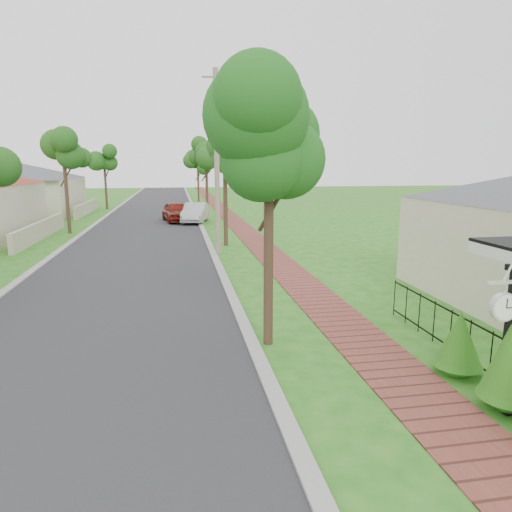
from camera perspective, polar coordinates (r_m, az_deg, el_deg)
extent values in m
plane|color=#216D19|center=(8.47, -2.06, -17.77)|extent=(160.00, 160.00, 0.00)
cube|color=#28282B|center=(27.72, -13.98, 2.42)|extent=(7.00, 120.00, 0.02)
cube|color=#9E9E99|center=(27.69, -6.42, 2.68)|extent=(0.30, 120.00, 0.10)
cube|color=#9E9E99|center=(28.22, -21.39, 2.13)|extent=(0.30, 120.00, 0.10)
cube|color=brown|center=(27.97, -1.09, 2.83)|extent=(1.50, 120.00, 0.03)
cube|color=black|center=(9.32, 29.11, -15.61)|extent=(0.48, 0.48, 0.24)
cube|color=black|center=(9.93, 27.54, -8.62)|extent=(0.03, 8.00, 0.03)
cube|color=black|center=(10.21, 27.12, -12.86)|extent=(0.03, 8.00, 0.03)
cylinder|color=black|center=(10.08, 27.30, -11.04)|extent=(0.02, 0.02, 1.00)
cylinder|color=black|center=(10.57, 25.11, -9.81)|extent=(0.02, 0.02, 1.00)
cylinder|color=black|center=(11.09, 23.14, -8.67)|extent=(0.02, 0.02, 1.00)
cylinder|color=black|center=(11.62, 21.36, -7.64)|extent=(0.02, 0.02, 1.00)
cylinder|color=black|center=(12.16, 19.74, -6.68)|extent=(0.02, 0.02, 1.00)
cylinder|color=black|center=(12.71, 18.26, -5.81)|extent=(0.02, 0.02, 1.00)
cylinder|color=black|center=(13.28, 16.91, -5.00)|extent=(0.02, 0.02, 1.00)
cylinder|color=#382619|center=(23.54, -3.85, 6.79)|extent=(0.22, 0.22, 4.55)
sphere|color=#165215|center=(23.48, -3.93, 12.65)|extent=(1.70, 1.70, 1.70)
cylinder|color=#382619|center=(37.46, -6.17, 8.68)|extent=(0.22, 0.22, 4.90)
sphere|color=#165215|center=(37.43, -6.26, 12.65)|extent=(1.70, 1.70, 1.70)
cylinder|color=#382619|center=(51.44, -7.23, 8.96)|extent=(0.22, 0.22, 4.20)
sphere|color=#165215|center=(51.40, -7.29, 11.43)|extent=(1.70, 1.70, 1.70)
cylinder|color=#382619|center=(30.10, -22.59, 7.27)|extent=(0.22, 0.22, 4.90)
sphere|color=#165215|center=(30.07, -22.97, 12.19)|extent=(1.70, 1.70, 1.70)
cylinder|color=#382619|center=(45.84, -18.28, 8.43)|extent=(0.22, 0.22, 4.55)
sphere|color=#165215|center=(45.81, -18.47, 11.43)|extent=(1.70, 1.70, 1.70)
sphere|color=#156A19|center=(9.13, 28.92, -14.45)|extent=(0.77, 0.77, 0.77)
cone|color=#156A19|center=(8.87, 29.34, -10.53)|extent=(0.87, 0.87, 1.34)
sphere|color=#156A19|center=(10.18, 23.86, -11.86)|extent=(0.74, 0.74, 0.74)
cone|color=#156A19|center=(10.00, 24.10, -9.17)|extent=(0.84, 0.84, 1.02)
cube|color=#BFB299|center=(28.61, -25.29, 2.95)|extent=(0.25, 10.00, 1.00)
cube|color=beige|center=(43.73, -28.79, 6.48)|extent=(11.00, 10.00, 3.00)
pyramid|color=#4C4C51|center=(43.65, -29.08, 9.49)|extent=(15.56, 15.56, 1.60)
cube|color=#BFB299|center=(42.19, -20.38, 5.68)|extent=(0.25, 10.00, 1.00)
imported|color=maroon|center=(34.32, -9.93, 5.47)|extent=(2.42, 4.53, 1.47)
imported|color=#BCBBBE|center=(33.59, -7.58, 5.36)|extent=(2.30, 4.46, 1.40)
cylinder|color=#382619|center=(10.27, 1.57, 0.84)|extent=(0.22, 0.22, 4.50)
sphere|color=#22641D|center=(10.11, 1.65, 14.23)|extent=(2.24, 2.24, 2.24)
cylinder|color=gray|center=(21.24, -4.91, 11.36)|extent=(0.24, 0.24, 8.31)
cube|color=gray|center=(21.58, -5.09, 21.38)|extent=(1.20, 0.08, 0.08)
cube|color=silver|center=(8.16, 29.11, -2.85)|extent=(0.78, 0.05, 0.05)
cylinder|color=silver|center=(8.16, 28.71, -4.09)|extent=(0.02, 0.02, 0.34)
cylinder|color=silver|center=(8.22, 28.56, -5.60)|extent=(0.47, 0.10, 0.47)
cylinder|color=white|center=(8.18, 28.80, -5.70)|extent=(0.40, 0.01, 0.40)
cylinder|color=white|center=(8.26, 28.32, -5.50)|extent=(0.40, 0.01, 0.40)
cube|color=black|center=(8.15, 28.89, -5.23)|extent=(0.02, 0.01, 0.16)
cube|color=black|center=(8.20, 29.08, -5.69)|extent=(0.10, 0.01, 0.02)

